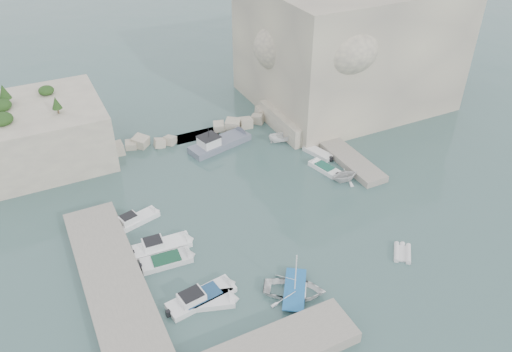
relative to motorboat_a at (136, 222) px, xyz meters
name	(u,v)px	position (x,y,z in m)	size (l,w,h in m)	color
ground	(282,231)	(12.89, -7.84, 0.00)	(400.00, 400.00, 0.00)	#40605D
cliff_east	(347,43)	(35.89, 15.16, 8.50)	(26.00, 22.00, 17.00)	beige
cliff_terrace	(302,118)	(25.89, 10.16, 1.25)	(8.00, 10.00, 2.50)	beige
outcrop_west	(35,134)	(-7.11, 17.16, 3.50)	(16.00, 14.00, 7.00)	beige
quay_west	(116,290)	(-4.11, -8.84, 0.55)	(5.00, 24.00, 1.10)	#9E9689
ledge_east	(338,150)	(26.39, 2.16, 0.40)	(3.00, 16.00, 0.80)	#9E9689
breakwater	(195,131)	(11.89, 14.16, 0.70)	(28.00, 3.00, 1.40)	beige
motorboat_a	(136,222)	(0.00, 0.00, 0.00)	(5.38, 1.60, 1.40)	white
motorboat_b	(163,248)	(1.25, -4.95, 0.00)	(6.03, 1.97, 1.40)	white
motorboat_c	(167,263)	(0.99, -7.03, 0.00)	(5.17, 1.88, 0.70)	silver
motorboat_d	(202,300)	(2.26, -12.69, 0.00)	(6.64, 1.97, 1.40)	white
motorboat_e	(210,303)	(2.81, -13.34, 0.00)	(4.52, 1.85, 0.70)	white
rowboat	(294,293)	(9.79, -15.60, 0.00)	(3.88, 5.43, 1.13)	white
inflatable_dinghy	(402,254)	(21.43, -15.95, 0.00)	(2.84, 1.38, 0.44)	silver
tender_east_a	(344,181)	(23.57, -3.31, 0.00)	(2.99, 3.46, 1.82)	silver
tender_east_b	(324,170)	(22.69, -0.41, 0.00)	(4.44, 1.51, 0.70)	white
tender_east_c	(318,155)	(23.88, 2.87, 0.00)	(4.42, 1.43, 0.70)	white
tender_east_d	(283,142)	(21.55, 7.64, 0.00)	(1.47, 3.91, 1.51)	white
work_boat	(220,146)	(13.70, 10.16, 0.00)	(9.07, 2.68, 2.20)	slate
rowboat_mast	(296,271)	(9.79, -15.60, 2.66)	(0.10, 0.10, 4.20)	white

